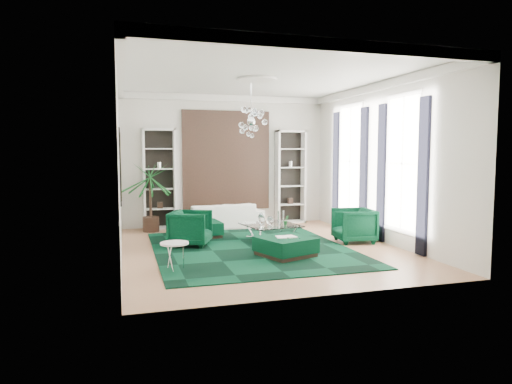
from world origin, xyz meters
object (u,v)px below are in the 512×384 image
object	(u,v)px
ottoman_side	(202,229)
ottoman_front	(286,247)
armchair_left	(191,228)
side_table	(175,257)
armchair_right	(354,225)
coffee_table	(271,233)
palm	(150,187)
sofa	(220,216)

from	to	relation	value
ottoman_side	ottoman_front	world-z (taller)	same
armchair_left	side_table	xyz separation A→B (m)	(-0.60, -2.09, -0.16)
armchair_right	coffee_table	size ratio (longest dim) A/B	0.75
palm	side_table	bearing A→B (deg)	-87.81
armchair_right	armchair_left	bearing A→B (deg)	-92.84
sofa	coffee_table	distance (m)	2.35
armchair_right	ottoman_side	distance (m)	3.77
coffee_table	side_table	xyz separation A→B (m)	(-2.53, -2.07, 0.04)
armchair_right	palm	distance (m)	5.45
ottoman_side	palm	bearing A→B (deg)	134.13
ottoman_side	ottoman_front	distance (m)	2.90
armchair_left	palm	bearing A→B (deg)	41.54
armchair_left	side_table	size ratio (longest dim) A/B	1.72
armchair_left	ottoman_side	distance (m)	1.07
coffee_table	side_table	bearing A→B (deg)	-140.65
armchair_right	sofa	bearing A→B (deg)	-130.04
sofa	palm	size ratio (longest dim) A/B	1.00
side_table	ottoman_front	bearing A→B (deg)	11.39
coffee_table	palm	size ratio (longest dim) A/B	0.50
armchair_left	ottoman_side	size ratio (longest dim) A/B	0.99
armchair_right	ottoman_front	xyz separation A→B (m)	(-2.08, -0.94, -0.21)
armchair_left	side_table	distance (m)	2.18
sofa	armchair_right	size ratio (longest dim) A/B	2.68
ottoman_side	sofa	bearing A→B (deg)	59.37
side_table	armchair_right	bearing A→B (deg)	17.75
ottoman_front	palm	world-z (taller)	palm
side_table	palm	distance (m)	4.38
armchair_left	ottoman_side	xyz separation A→B (m)	(0.42, 0.97, -0.21)
sofa	armchair_left	size ratio (longest dim) A/B	2.68
ottoman_side	palm	size ratio (longest dim) A/B	0.38
sofa	ottoman_side	xyz separation A→B (m)	(-0.73, -1.23, -0.15)
ottoman_front	side_table	bearing A→B (deg)	-168.61
ottoman_side	armchair_left	bearing A→B (deg)	-113.64
ottoman_side	armchair_right	bearing A→B (deg)	-25.93
sofa	coffee_table	size ratio (longest dim) A/B	2.00
coffee_table	ottoman_side	size ratio (longest dim) A/B	1.33
coffee_table	ottoman_side	world-z (taller)	coffee_table
sofa	ottoman_front	world-z (taller)	sofa
side_table	ottoman_side	bearing A→B (deg)	71.56
sofa	side_table	world-z (taller)	sofa
armchair_right	palm	bearing A→B (deg)	-114.81
sofa	palm	bearing A→B (deg)	-7.34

